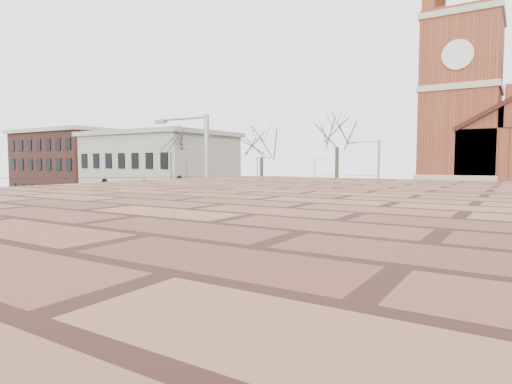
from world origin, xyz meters
The scene contains 18 objects.
ground centered at (0.00, 0.00, 0.00)m, with size 120.00×120.00×0.00m, color black.
sidewalks centered at (0.00, 0.00, 0.08)m, with size 80.00×80.00×0.17m.
road_markings centered at (0.00, 0.00, 0.01)m, with size 100.00×100.00×0.01m.
civic_building_a centered at (-22.00, 20.00, 5.50)m, with size 18.00×14.00×11.00m, color #9D967D.
civic_building_b centered at (-42.00, 22.00, 6.00)m, with size 18.00×16.00×12.00m, color brown.
signal_pole_ne centered at (11.32, 11.50, 4.95)m, with size 2.75×0.22×9.00m.
signal_pole_nw centered at (-11.32, 11.50, 4.95)m, with size 2.75×0.22×9.00m.
signal_pole_se centered at (11.32, -11.50, 4.95)m, with size 2.75×0.22×9.00m.
span_wires centered at (0.00, 0.00, 6.20)m, with size 23.02×23.02×0.03m.
traffic_signals centered at (0.00, -0.67, 5.45)m, with size 8.21×8.26×1.30m.
streetlight_north_a centered at (-10.65, 28.00, 4.47)m, with size 2.30×0.20×8.00m.
streetlight_north_b centered at (-10.65, 48.00, 4.47)m, with size 2.30×0.20×8.00m.
cargo_van centered at (6.87, -5.67, 1.17)m, with size 2.80×5.44×1.97m.
parked_car_a centered at (14.68, 8.00, 0.54)m, with size 1.29×3.20×1.09m, color black.
parked_car_b centered at (20.30, 8.79, 0.59)m, with size 1.25×3.58×1.18m, color black.
tree_nw_far centered at (-13.46, 13.15, 9.04)m, with size 4.00×4.00×12.51m.
tree_nw_near centered at (-1.51, 13.92, 8.34)m, with size 4.00×4.00×11.52m.
tree_ne centered at (6.77, 14.12, 9.32)m, with size 4.00×4.00×12.90m.
Camera 1 is at (21.87, -24.48, 7.33)m, focal length 30.00 mm.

